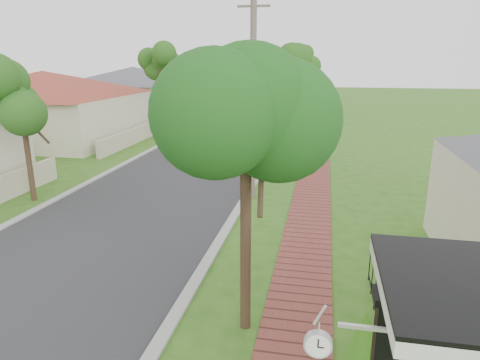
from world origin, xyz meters
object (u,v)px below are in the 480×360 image
Objects in this scene: parked_car_red at (265,140)px; near_tree at (246,96)px; station_clock at (322,342)px; parked_car_white at (275,115)px; utility_pole at (253,101)px.

near_tree reaches higher than parked_car_red.
near_tree is 5.86× the size of station_clock.
station_clock is at bearing -88.71° from parked_car_white.
parked_car_white is 4.65× the size of station_clock.
parked_car_white is 0.62× the size of utility_pole.
parked_car_white is at bearing 95.55° from near_tree.
utility_pole is at bearing 98.70° from near_tree.
near_tree is at bearing -81.30° from utility_pole.
near_tree is 4.31m from station_clock.
utility_pole is 11.90m from station_clock.
utility_pole reaches higher than near_tree.
near_tree reaches higher than station_clock.
parked_car_white is 28.77m from near_tree.
parked_car_white is (-0.81, 11.42, 0.03)m from parked_car_red.
parked_car_red is 17.52m from near_tree.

